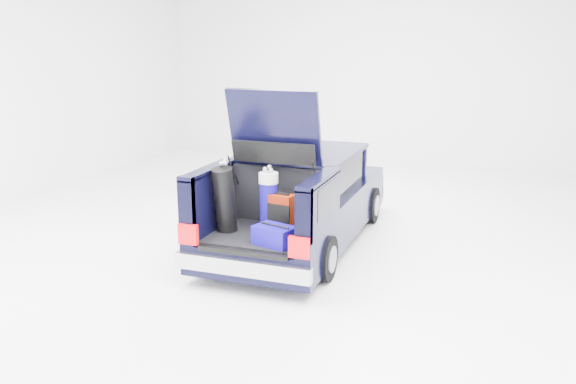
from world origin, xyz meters
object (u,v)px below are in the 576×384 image
at_px(red_suitcase, 282,213).
at_px(blue_golf_bag, 269,200).
at_px(car, 301,199).
at_px(black_golf_bag, 225,200).
at_px(blue_duffel, 275,235).

relative_size(red_suitcase, blue_golf_bag, 0.60).
bearing_deg(car, blue_golf_bag, -90.66).
distance_m(car, blue_golf_bag, 1.37).
bearing_deg(black_golf_bag, blue_golf_bag, 33.94).
xyz_separation_m(red_suitcase, black_golf_bag, (-0.70, -0.29, 0.20)).
height_order(car, blue_golf_bag, car).
height_order(car, red_suitcase, car).
bearing_deg(car, red_suitcase, -81.97).
relative_size(blue_golf_bag, blue_duffel, 1.51).
xyz_separation_m(car, red_suitcase, (0.20, -1.39, 0.18)).
distance_m(red_suitcase, blue_golf_bag, 0.26).
bearing_deg(blue_golf_bag, black_golf_bag, -131.49).
bearing_deg(red_suitcase, car, 106.89).
relative_size(black_golf_bag, blue_duffel, 1.72).
bearing_deg(black_golf_bag, red_suitcase, 20.88).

